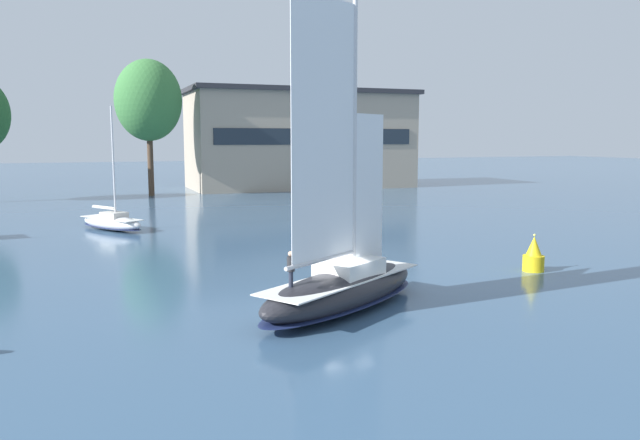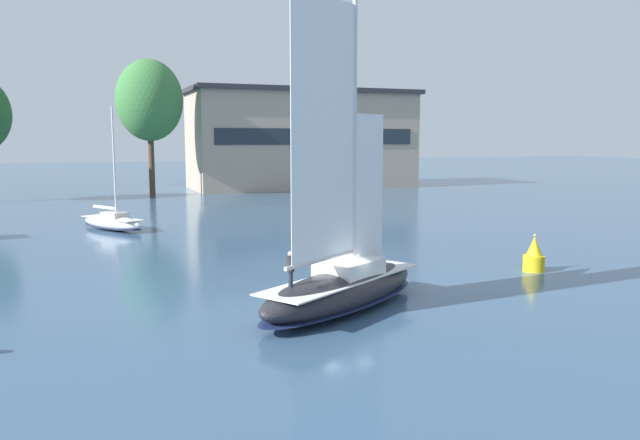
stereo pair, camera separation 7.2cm
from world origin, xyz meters
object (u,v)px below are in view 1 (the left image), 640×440
Objects in this scene: channel_buoy at (534,256)px; sailboat_main at (343,285)px; sailboat_moored_mid_channel at (112,222)px; tree_shore_center at (148,101)px.

sailboat_main is at bearing -165.45° from channel_buoy.
sailboat_main reaches higher than sailboat_moored_mid_channel.
sailboat_main is 32.58m from sailboat_moored_mid_channel.
channel_buoy is at bearing -74.87° from tree_shore_center.
channel_buoy is at bearing 14.55° from sailboat_main.
tree_shore_center is at bearing 105.13° from channel_buoy.
sailboat_moored_mid_channel is 4.69× the size of channel_buoy.
tree_shore_center is 1.75× the size of sailboat_moored_mid_channel.
sailboat_moored_mid_channel is (-8.99, 31.31, -0.47)m from sailboat_main.
sailboat_moored_mid_channel reaches higher than channel_buoy.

